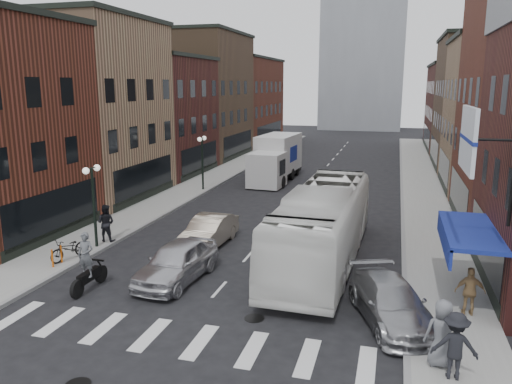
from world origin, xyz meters
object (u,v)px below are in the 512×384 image
Objects in this scene: billboard_sign at (471,141)px; transit_bus at (323,225)px; streetlamp_near at (93,191)px; ped_right_b at (470,291)px; ped_right_a at (455,346)px; parked_bicycle at (69,249)px; sedan_left_far at (209,231)px; ped_left_solo at (106,223)px; sedan_left_near at (177,262)px; bike_rack at (57,256)px; ped_right_c at (442,333)px; streetlamp_far at (202,153)px; curb_car at (391,302)px; motorcycle_rider at (87,264)px; box_truck at (275,159)px.

transit_bus is (-5.16, 4.71, -4.41)m from billboard_sign.
streetlamp_near is 16.84m from ped_right_b.
billboard_sign is 1.98× the size of ped_right_a.
transit_bus reaches higher than parked_bicycle.
ped_right_a is (10.49, -9.16, 0.34)m from sedan_left_far.
transit_bus reaches higher than ped_left_solo.
sedan_left_near is 2.47× the size of parked_bicycle.
ped_left_solo is (-5.07, -1.11, 0.35)m from sedan_left_far.
ped_right_b is (16.65, -0.33, 0.45)m from bike_rack.
transit_bus reaches higher than sedan_left_far.
ped_right_c is at bearing 150.42° from ped_left_solo.
streetlamp_near is at bearing -24.35° from ped_right_a.
streetlamp_near is 2.03m from ped_left_solo.
ped_right_a is at bearing -24.73° from streetlamp_near.
sedan_left_far is (5.27, 4.70, 0.19)m from bike_rack.
streetlamp_near is 0.33× the size of transit_bus.
bike_rack is at bearing -90.69° from streetlamp_far.
transit_bus reaches higher than ped_right_c.
billboard_sign is at bearing -111.36° from ped_right_c.
ped_left_solo is at bearing -27.00° from ped_right_a.
bike_rack is 0.18× the size of sedan_left_far.
billboard_sign is at bearing -96.27° from ped_right_a.
bike_rack is 0.06× the size of transit_bus.
streetlamp_near is 17.23m from ped_right_a.
ped_right_b is (0.90, 4.13, -0.09)m from ped_right_a.
sedan_left_far is at bearing 21.55° from streetlamp_near.
sedan_left_far reaches higher than curb_car.
motorcycle_rider is 1.21× the size of ped_right_c.
billboard_sign is at bearing -12.35° from streetlamp_near.
sedan_left_far is 6.51m from parked_bicycle.
transit_bus is (10.82, -12.79, -1.19)m from streetlamp_far.
ped_right_a is at bearing -96.65° from billboard_sign.
parked_bicycle is at bearing 151.13° from curb_car.
curb_car is at bearing 1.27° from motorcycle_rider.
billboard_sign is 16.68m from streetlamp_near.
box_truck reaches higher than ped_right_a.
transit_bus is 6.67m from sedan_left_near.
curb_car is at bearing -4.71° from sedan_left_near.
streetlamp_far is 2.12× the size of ped_right_c.
streetlamp_far is at bearing 132.00° from transit_bus.
box_truck reaches higher than sedan_left_near.
sedan_left_far is 13.94m from ped_right_a.
streetlamp_far is 2.19× the size of ped_left_solo.
box_truck is (4.49, 22.07, 1.29)m from bike_rack.
parked_bicycle reaches higher than bike_rack.
sedan_left_near is at bearing -82.96° from sedan_left_far.
transit_bus is at bearing 6.40° from streetlamp_near.
bike_rack is at bearing -97.31° from box_truck.
streetlamp_far is 22.85m from curb_car.
motorcycle_rider is 11.38m from curb_car.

